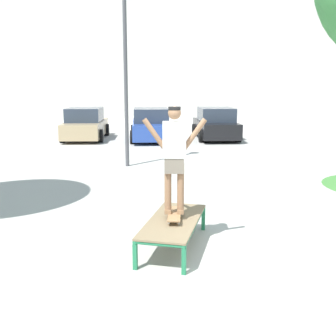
# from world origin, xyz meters

# --- Properties ---
(ground_plane) EXTENTS (120.00, 120.00, 0.00)m
(ground_plane) POSITION_xyz_m (0.00, 0.00, 0.00)
(ground_plane) COLOR #B7B5AD
(building_facade) EXTENTS (33.56, 4.00, 12.49)m
(building_facade) POSITION_xyz_m (-0.16, 28.05, 6.25)
(building_facade) COLOR silver
(building_facade) RESTS_ON ground
(skate_box) EXTENTS (1.27, 2.04, 0.46)m
(skate_box) POSITION_xyz_m (-0.71, 0.65, 0.41)
(skate_box) COLOR #237A4C
(skate_box) RESTS_ON ground
(skateboard) EXTENTS (0.27, 0.82, 0.09)m
(skateboard) POSITION_xyz_m (-0.69, 0.70, 0.54)
(skateboard) COLOR #9E754C
(skateboard) RESTS_ON skate_box
(skater) EXTENTS (1.00, 0.31, 1.69)m
(skater) POSITION_xyz_m (-0.69, 0.70, 1.53)
(skater) COLOR #8E6647
(skater) RESTS_ON skateboard
(car_tan) EXTENTS (1.99, 4.24, 1.50)m
(car_tan) POSITION_xyz_m (-3.97, 14.43, 0.69)
(car_tan) COLOR tan
(car_tan) RESTS_ON ground
(car_blue) EXTENTS (1.96, 4.22, 1.50)m
(car_blue) POSITION_xyz_m (-0.84, 13.88, 0.69)
(car_blue) COLOR #28479E
(car_blue) RESTS_ON ground
(car_black) EXTENTS (1.92, 4.20, 1.50)m
(car_black) POSITION_xyz_m (2.28, 14.19, 0.69)
(car_black) COLOR black
(car_black) RESTS_ON ground
(light_post) EXTENTS (0.36, 0.36, 5.83)m
(light_post) POSITION_xyz_m (-1.71, 7.52, 3.83)
(light_post) COLOR #4C4C51
(light_post) RESTS_ON ground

